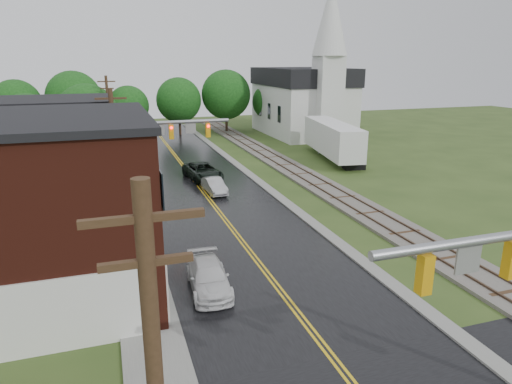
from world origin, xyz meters
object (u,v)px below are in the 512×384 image
traffic_signal_far (161,140)px  sedan_silver (214,186)px  tree_left_c (31,128)px  semi_trailer (333,138)px  utility_pole_c (109,118)px  pickup_white (209,277)px  utility_pole_b (116,160)px  church (306,94)px  tree_left_e (89,115)px  suv_dark (203,171)px

traffic_signal_far → sedan_silver: size_ratio=1.95×
tree_left_c → semi_trailer: (29.88, -2.35, -2.14)m
utility_pole_c → semi_trailer: bearing=-15.8°
tree_left_c → pickup_white: bearing=-68.5°
pickup_white → utility_pole_b: bearing=115.4°
church → sedan_silver: bearing=-127.6°
utility_pole_c → church: bearing=20.0°
pickup_white → tree_left_e: bearing=103.5°
utility_pole_b → semi_trailer: (22.83, 15.55, -2.34)m
tree_left_c → suv_dark: bearing=-23.8°
suv_dark → semi_trailer: (15.23, 4.10, 1.61)m
utility_pole_b → suv_dark: bearing=56.4°
semi_trailer → traffic_signal_far: bearing=-151.6°
utility_pole_c → suv_dark: 13.59m
utility_pole_b → tree_left_c: size_ratio=1.18×
traffic_signal_far → pickup_white: (0.27, -14.08, -4.33)m
utility_pole_b → utility_pole_c: size_ratio=1.00×
suv_dark → semi_trailer: bearing=7.6°
utility_pole_c → tree_left_e: utility_pole_c is taller
utility_pole_c → semi_trailer: size_ratio=0.68×
church → tree_left_c: 36.59m
utility_pole_c → sedan_silver: (7.60, -15.16, -4.10)m
tree_left_c → tree_left_e: bearing=50.2°
church → traffic_signal_far: church is taller
suv_dark → pickup_white: size_ratio=1.23×
tree_left_e → semi_trailer: size_ratio=0.62×
tree_left_c → church: bearing=22.2°
utility_pole_b → suv_dark: size_ratio=1.64×
utility_pole_b → tree_left_c: (-7.05, 17.90, -0.21)m
traffic_signal_far → utility_pole_c: size_ratio=0.82×
church → sedan_silver: church is taller
utility_pole_c → utility_pole_b: bearing=-90.0°
church → suv_dark: 28.39m
utility_pole_b → tree_left_e: utility_pole_b is taller
church → suv_dark: bearing=-133.4°
pickup_white → tree_left_c: bearing=115.3°
utility_pole_c → tree_left_c: bearing=-149.8°
sedan_silver → traffic_signal_far: bearing=-160.2°
tree_left_c → semi_trailer: bearing=-4.5°
pickup_white → sedan_silver: bearing=79.7°
tree_left_e → utility_pole_b: bearing=-85.1°
utility_pole_c → semi_trailer: 23.84m
church → utility_pole_c: 28.54m
church → utility_pole_b: bearing=-130.2°
utility_pole_c → pickup_white: (3.60, -31.08, -4.07)m
church → sedan_silver: (-19.20, -24.89, -5.21)m
traffic_signal_far → utility_pole_b: utility_pole_b is taller
traffic_signal_far → suv_dark: 8.81m
tree_left_e → pickup_white: tree_left_e is taller
tree_left_e → sedan_silver: size_ratio=2.17×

